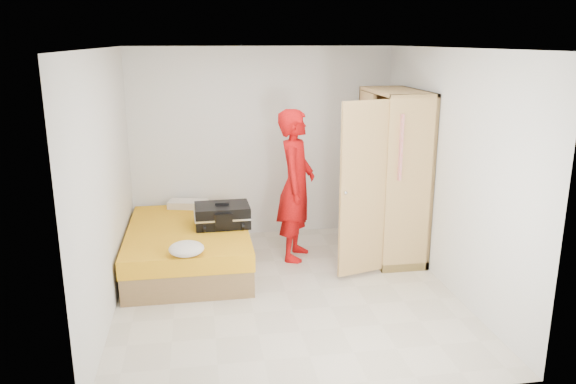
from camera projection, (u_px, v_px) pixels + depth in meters
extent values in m
plane|color=beige|center=(286.00, 291.00, 6.18)|extent=(4.00, 4.00, 0.00)
plane|color=white|center=(285.00, 48.00, 5.50)|extent=(4.00, 4.00, 0.00)
cube|color=white|center=(263.00, 143.00, 7.74)|extent=(3.60, 0.02, 2.60)
cube|color=white|center=(330.00, 243.00, 3.93)|extent=(3.60, 0.02, 2.60)
cube|color=white|center=(106.00, 184.00, 5.56)|extent=(0.02, 4.00, 2.60)
cube|color=white|center=(448.00, 171.00, 6.12)|extent=(0.02, 4.00, 2.60)
cube|color=brown|center=(189.00, 255.00, 6.82)|extent=(1.40, 2.00, 0.30)
cube|color=gold|center=(188.00, 235.00, 6.76)|extent=(1.42, 2.02, 0.20)
cube|color=tan|center=(413.00, 174.00, 7.04)|extent=(0.04, 1.20, 2.10)
cube|color=tan|center=(410.00, 186.00, 6.44)|extent=(0.58, 0.04, 2.10)
cube|color=tan|center=(378.00, 165.00, 7.55)|extent=(0.58, 0.04, 2.10)
cube|color=tan|center=(397.00, 91.00, 6.72)|extent=(0.58, 1.20, 0.04)
cube|color=tan|center=(389.00, 250.00, 7.26)|extent=(0.58, 1.20, 0.10)
cube|color=tan|center=(365.00, 170.00, 7.24)|extent=(0.04, 0.59, 2.00)
cube|color=tan|center=(363.00, 190.00, 6.30)|extent=(0.58, 0.20, 2.00)
cylinder|color=#B2B2B7|center=(396.00, 105.00, 6.77)|extent=(0.02, 1.10, 0.02)
imported|color=red|center=(296.00, 185.00, 6.93)|extent=(0.67, 0.80, 1.88)
cube|color=black|center=(222.00, 215.00, 6.78)|extent=(0.66, 0.48, 0.26)
cube|color=black|center=(222.00, 204.00, 6.74)|extent=(0.17, 0.05, 0.03)
ellipsoid|color=white|center=(186.00, 249.00, 5.86)|extent=(0.37, 0.37, 0.14)
cube|color=white|center=(188.00, 204.00, 7.53)|extent=(0.56, 0.37, 0.09)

